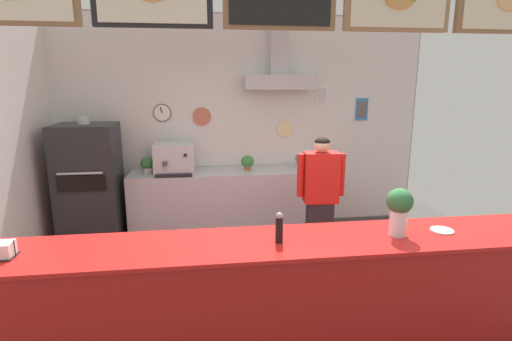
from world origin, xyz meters
name	(u,v)px	position (x,y,z in m)	size (l,w,h in m)	color
ground_plane	(273,328)	(0.00, 0.00, 0.00)	(6.66, 6.66, 0.00)	#3F3A38
back_wall_assembly	(245,118)	(0.03, 2.61, 1.64)	(5.35, 3.01, 3.07)	gray
service_counter	(284,303)	(0.00, -0.43, 0.51)	(4.51, 0.65, 1.02)	#B21916
back_prep_counter	(228,202)	(-0.25, 2.37, 0.45)	(2.72, 0.62, 0.92)	#B7BABF
pizza_oven	(90,186)	(-2.06, 2.15, 0.81)	(0.75, 0.70, 1.72)	#232326
shop_worker	(320,201)	(0.71, 1.04, 0.84)	(0.53, 0.25, 1.56)	#232328
espresso_machine	(174,159)	(-0.97, 2.35, 1.11)	(0.53, 0.50, 0.41)	silver
potted_rosemary	(301,161)	(0.80, 2.34, 1.04)	(0.17, 0.17, 0.23)	beige
potted_thyme	(147,165)	(-1.35, 2.40, 1.03)	(0.18, 0.18, 0.21)	beige
potted_oregano	(247,162)	(0.04, 2.38, 1.03)	(0.19, 0.19, 0.21)	#9E563D
condiment_plate	(442,230)	(1.24, -0.41, 1.03)	(0.17, 0.17, 0.01)	white
pepper_grinder	(279,228)	(-0.05, -0.46, 1.13)	(0.05, 0.05, 0.23)	black
basil_vase	(399,210)	(0.86, -0.44, 1.22)	(0.19, 0.19, 0.36)	silver
napkin_holder	(3,251)	(-1.90, -0.46, 1.07)	(0.16, 0.15, 0.12)	#262628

